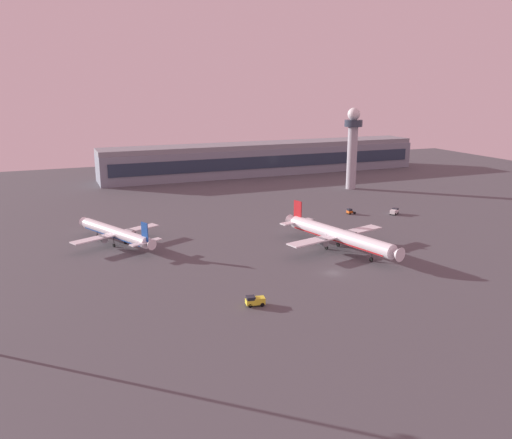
# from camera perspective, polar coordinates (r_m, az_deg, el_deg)

# --- Properties ---
(ground_plane) EXTENTS (416.00, 416.00, 0.00)m
(ground_plane) POSITION_cam_1_polar(r_m,az_deg,el_deg) (136.65, 8.30, -5.72)
(ground_plane) COLOR #4C4C51
(terminal_building) EXTENTS (172.92, 22.40, 16.40)m
(terminal_building) POSITION_cam_1_polar(r_m,az_deg,el_deg) (284.84, 0.91, 6.61)
(terminal_building) COLOR gray
(terminal_building) RESTS_ON ground
(control_tower) EXTENTS (8.00, 8.00, 36.53)m
(control_tower) POSITION_cam_1_polar(r_m,az_deg,el_deg) (244.32, 10.37, 8.17)
(control_tower) COLOR #A8A8B2
(control_tower) RESTS_ON ground
(airplane_far_stand) EXTENTS (34.27, 43.69, 11.35)m
(airplane_far_stand) POSITION_cam_1_polar(r_m,az_deg,el_deg) (154.22, 8.82, -1.72)
(airplane_far_stand) COLOR white
(airplane_far_stand) RESTS_ON ground
(airplane_near_gate) EXTENTS (27.30, 34.53, 9.43)m
(airplane_near_gate) POSITION_cam_1_polar(r_m,az_deg,el_deg) (163.17, -14.87, -1.41)
(airplane_near_gate) COLOR white
(airplane_near_gate) RESTS_ON ground
(baggage_tractor) EXTENTS (4.40, 2.59, 2.25)m
(baggage_tractor) POSITION_cam_1_polar(r_m,az_deg,el_deg) (115.71, -0.13, -8.73)
(baggage_tractor) COLOR yellow
(baggage_tractor) RESTS_ON ground
(pushback_tug) EXTENTS (3.13, 1.90, 2.05)m
(pushback_tug) POSITION_cam_1_polar(r_m,az_deg,el_deg) (198.26, 10.07, 0.88)
(pushback_tug) COLOR #D85919
(pushback_tug) RESTS_ON ground
(cargo_loader) EXTENTS (4.54, 3.89, 2.25)m
(cargo_loader) POSITION_cam_1_polar(r_m,az_deg,el_deg) (201.46, 14.69, 0.87)
(cargo_loader) COLOR white
(cargo_loader) RESTS_ON ground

